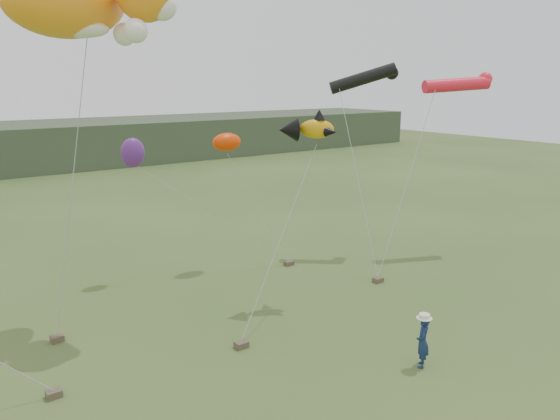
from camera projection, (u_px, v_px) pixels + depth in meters
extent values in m
plane|color=#385123|center=(372.00, 363.00, 15.71)|extent=(120.00, 120.00, 0.00)
cube|color=#2D3D28|center=(22.00, 146.00, 50.55)|extent=(90.00, 12.00, 4.00)
imported|color=#15264E|center=(423.00, 342.00, 15.35)|extent=(0.65, 0.62, 1.50)
cube|color=brown|center=(57.00, 338.00, 16.97)|extent=(0.38, 0.30, 0.20)
cube|color=brown|center=(241.00, 345.00, 16.57)|extent=(0.38, 0.30, 0.20)
cube|color=brown|center=(378.00, 280.00, 21.96)|extent=(0.38, 0.30, 0.20)
cube|color=brown|center=(54.00, 394.00, 13.97)|extent=(0.38, 0.30, 0.20)
cube|color=brown|center=(289.00, 263.00, 23.98)|extent=(0.38, 0.30, 0.20)
ellipsoid|color=orange|center=(67.00, 0.00, 15.77)|extent=(5.26, 4.49, 2.52)
sphere|color=white|center=(162.00, 5.00, 16.15)|extent=(0.88, 0.88, 0.88)
ellipsoid|color=white|center=(80.00, 28.00, 15.83)|extent=(1.73, 0.87, 0.54)
sphere|color=white|center=(136.00, 31.00, 15.53)|extent=(0.69, 0.69, 0.69)
sphere|color=white|center=(125.00, 34.00, 16.73)|extent=(0.69, 0.69, 0.69)
ellipsoid|color=#D6980B|center=(317.00, 129.00, 19.09)|extent=(1.39, 0.98, 0.73)
cone|color=black|center=(288.00, 130.00, 18.68)|extent=(0.88, 0.98, 0.80)
cone|color=black|center=(319.00, 115.00, 19.03)|extent=(0.45, 0.45, 0.36)
cone|color=black|center=(331.00, 132.00, 18.92)|extent=(0.47, 0.50, 0.36)
cone|color=black|center=(315.00, 130.00, 19.62)|extent=(0.47, 0.50, 0.36)
cylinder|color=black|center=(363.00, 78.00, 24.46)|extent=(2.79, 2.21, 1.41)
sphere|color=black|center=(392.00, 73.00, 24.80)|extent=(0.60, 0.60, 0.60)
cylinder|color=red|center=(456.00, 85.00, 24.67)|extent=(3.15, 1.78, 0.77)
sphere|color=red|center=(485.00, 79.00, 25.03)|extent=(0.63, 0.63, 0.63)
ellipsoid|color=#E63702|center=(227.00, 142.00, 22.80)|extent=(1.30, 0.76, 0.76)
ellipsoid|color=#582379|center=(133.00, 153.00, 21.29)|extent=(0.95, 0.63, 1.16)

